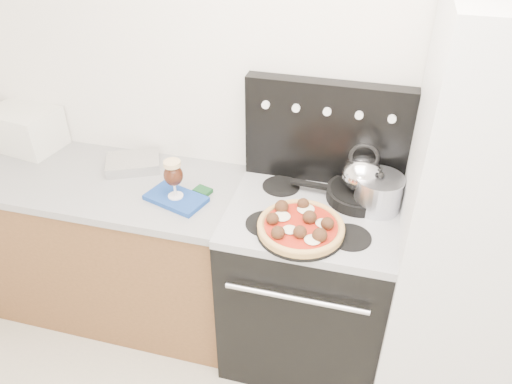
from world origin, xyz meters
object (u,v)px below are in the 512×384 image
(pizza, at_px, (301,225))
(toaster_oven, at_px, (26,128))
(fridge, at_px, (481,234))
(oven_mitt, at_px, (176,198))
(skillet, at_px, (359,194))
(stock_pot, at_px, (378,194))
(stove_body, at_px, (307,287))
(base_cabinet, at_px, (111,248))
(tea_kettle, at_px, (362,171))
(beer_glass, at_px, (174,179))
(pizza_pan, at_px, (301,231))

(pizza, bearing_deg, toaster_oven, 166.49)
(fridge, xyz_separation_m, pizza, (-0.73, -0.14, 0.01))
(oven_mitt, xyz_separation_m, skillet, (0.82, 0.20, 0.03))
(toaster_oven, relative_size, pizza, 0.95)
(fridge, height_order, stock_pot, fridge)
(stove_body, distance_m, toaster_oven, 1.72)
(base_cabinet, relative_size, tea_kettle, 7.34)
(beer_glass, distance_m, tea_kettle, 0.85)
(fridge, distance_m, toaster_oven, 2.33)
(fridge, xyz_separation_m, tea_kettle, (-0.51, 0.17, 0.12))
(beer_glass, distance_m, skillet, 0.85)
(base_cabinet, height_order, tea_kettle, tea_kettle)
(stove_body, distance_m, pizza_pan, 0.51)
(stove_body, distance_m, skillet, 0.56)
(beer_glass, bearing_deg, stove_body, 5.44)
(fridge, xyz_separation_m, pizza_pan, (-0.73, -0.14, -0.02))
(pizza_pan, bearing_deg, stock_pot, 41.48)
(toaster_oven, bearing_deg, pizza_pan, -4.49)
(stock_pot, bearing_deg, beer_glass, -170.25)
(toaster_oven, height_order, pizza_pan, toaster_oven)
(beer_glass, relative_size, skillet, 0.65)
(base_cabinet, distance_m, pizza_pan, 1.20)
(oven_mitt, distance_m, skillet, 0.85)
(stove_body, bearing_deg, toaster_oven, 172.43)
(stove_body, xyz_separation_m, tea_kettle, (0.19, 0.14, 0.63))
(skillet, xyz_separation_m, stock_pot, (0.08, -0.05, 0.05))
(oven_mitt, bearing_deg, pizza, -9.87)
(stove_body, bearing_deg, tea_kettle, 37.06)
(tea_kettle, distance_m, stock_pot, 0.12)
(fridge, distance_m, oven_mitt, 1.34)
(stove_body, height_order, skillet, skillet)
(fridge, relative_size, pizza_pan, 5.05)
(base_cabinet, height_order, fridge, fridge)
(stove_body, height_order, toaster_oven, toaster_oven)
(oven_mitt, relative_size, tea_kettle, 1.40)
(stove_body, bearing_deg, skillet, 37.06)
(stove_body, bearing_deg, oven_mitt, -174.56)
(oven_mitt, distance_m, pizza_pan, 0.62)
(tea_kettle, bearing_deg, skillet, 0.00)
(fridge, xyz_separation_m, toaster_oven, (-2.31, 0.24, 0.06))
(beer_glass, bearing_deg, pizza, -9.87)
(fridge, xyz_separation_m, oven_mitt, (-1.34, -0.04, -0.04))
(base_cabinet, bearing_deg, stove_body, -1.30)
(pizza, bearing_deg, oven_mitt, 170.13)
(fridge, relative_size, toaster_oven, 5.44)
(tea_kettle, height_order, stock_pot, tea_kettle)
(beer_glass, height_order, stock_pot, beer_glass)
(fridge, bearing_deg, oven_mitt, -178.47)
(pizza, bearing_deg, beer_glass, 170.13)
(fridge, bearing_deg, base_cabinet, 178.41)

